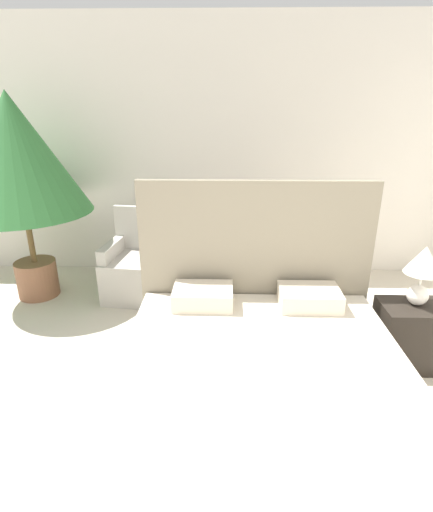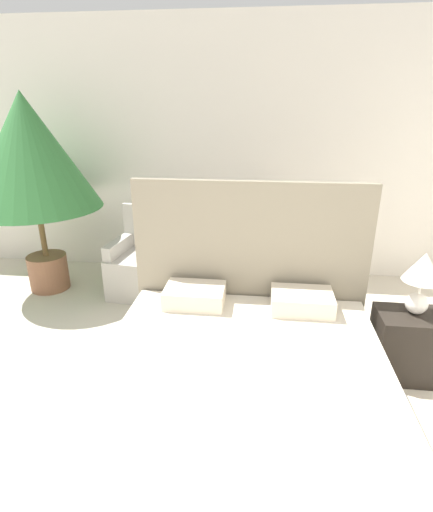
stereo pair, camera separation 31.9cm
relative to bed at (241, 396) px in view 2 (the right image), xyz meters
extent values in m
cube|color=silver|center=(-0.21, 2.74, 1.15)|extent=(10.00, 0.06, 2.90)
cube|color=#8C7A5B|center=(0.00, -0.10, -0.16)|extent=(1.82, 2.10, 0.29)
cube|color=beige|center=(0.00, -0.10, 0.10)|extent=(1.78, 2.06, 0.24)
cube|color=gray|center=(0.00, 0.98, 0.42)|extent=(1.86, 0.06, 1.45)
cube|color=beige|center=(-0.41, 0.75, 0.29)|extent=(0.46, 0.33, 0.14)
cube|color=beige|center=(0.41, 0.75, 0.29)|extent=(0.46, 0.33, 0.14)
cube|color=#B7B2A8|center=(-1.17, 1.91, -0.08)|extent=(0.75, 0.71, 0.45)
cube|color=#B7B2A8|center=(-1.13, 2.19, 0.39)|extent=(0.68, 0.14, 0.49)
cube|color=#B7B2A8|center=(-1.46, 1.94, 0.22)|extent=(0.17, 0.57, 0.15)
cube|color=#B7B2A8|center=(-0.88, 1.87, 0.22)|extent=(0.17, 0.57, 0.15)
cube|color=#B7B2A8|center=(-0.13, 1.91, -0.08)|extent=(0.76, 0.71, 0.45)
cube|color=#B7B2A8|center=(-0.16, 2.19, 0.39)|extent=(0.68, 0.15, 0.49)
cube|color=#B7B2A8|center=(-0.42, 1.87, 0.22)|extent=(0.17, 0.57, 0.15)
cube|color=#B7B2A8|center=(0.16, 1.95, 0.22)|extent=(0.17, 0.57, 0.15)
cylinder|color=brown|center=(-2.29, 1.91, -0.10)|extent=(0.42, 0.42, 0.40)
cylinder|color=brown|center=(-2.29, 1.91, 0.37)|extent=(0.06, 0.06, 0.55)
cone|color=#2D6B33|center=(-2.29, 1.91, 1.23)|extent=(1.36, 1.36, 1.17)
cube|color=black|center=(1.25, 0.75, -0.04)|extent=(0.54, 0.37, 0.53)
sphere|color=white|center=(1.24, 0.78, 0.31)|extent=(0.16, 0.16, 0.16)
cylinder|color=white|center=(1.24, 0.78, 0.44)|extent=(0.02, 0.02, 0.10)
cone|color=silver|center=(1.24, 0.78, 0.60)|extent=(0.27, 0.27, 0.21)
camera|label=1|loc=(-0.23, -2.01, 1.69)|focal=28.00mm
camera|label=2|loc=(0.09, -1.99, 1.69)|focal=28.00mm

